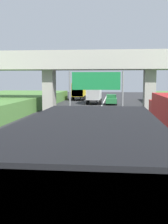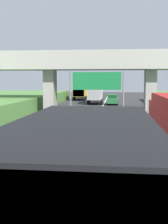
{
  "view_description": "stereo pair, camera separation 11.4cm",
  "coord_description": "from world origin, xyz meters",
  "px_view_note": "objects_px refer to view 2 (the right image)",
  "views": [
    {
      "loc": [
        1.99,
        1.92,
        4.11
      ],
      "look_at": [
        0.0,
        20.87,
        2.0
      ],
      "focal_mm": 46.75,
      "sensor_mm": 36.0,
      "label": 1
    },
    {
      "loc": [
        2.1,
        1.93,
        4.11
      ],
      "look_at": [
        0.0,
        20.87,
        2.0
      ],
      "focal_mm": 46.75,
      "sensor_mm": 36.0,
      "label": 2
    }
  ],
  "objects_px": {
    "overhead_highway_sign": "(97,84)",
    "truck_white": "(96,92)",
    "car_green": "(112,100)",
    "truck_yellow": "(81,90)",
    "truck_black": "(90,188)"
  },
  "relations": [
    {
      "from": "truck_black",
      "to": "car_green",
      "type": "height_order",
      "value": "truck_black"
    },
    {
      "from": "truck_white",
      "to": "car_green",
      "type": "relative_size",
      "value": 1.78
    },
    {
      "from": "truck_white",
      "to": "truck_black",
      "type": "xyz_separation_m",
      "value": [
        3.05,
        -44.54,
        0.0
      ]
    },
    {
      "from": "truck_black",
      "to": "car_green",
      "type": "xyz_separation_m",
      "value": [
        -0.11,
        42.72,
        -1.08
      ]
    },
    {
      "from": "truck_yellow",
      "to": "truck_black",
      "type": "xyz_separation_m",
      "value": [
        6.75,
        -53.55,
        0.0
      ]
    },
    {
      "from": "overhead_highway_sign",
      "to": "truck_white",
      "type": "xyz_separation_m",
      "value": [
        -1.47,
        18.89,
        -1.75
      ]
    },
    {
      "from": "overhead_highway_sign",
      "to": "truck_yellow",
      "type": "distance_m",
      "value": 28.43
    },
    {
      "from": "overhead_highway_sign",
      "to": "truck_white",
      "type": "bearing_deg",
      "value": 94.44
    },
    {
      "from": "overhead_highway_sign",
      "to": "car_green",
      "type": "distance_m",
      "value": 17.37
    },
    {
      "from": "truck_black",
      "to": "car_green",
      "type": "bearing_deg",
      "value": 90.14
    },
    {
      "from": "overhead_highway_sign",
      "to": "car_green",
      "type": "height_order",
      "value": "overhead_highway_sign"
    },
    {
      "from": "truck_yellow",
      "to": "truck_black",
      "type": "height_order",
      "value": "same"
    },
    {
      "from": "overhead_highway_sign",
      "to": "truck_black",
      "type": "bearing_deg",
      "value": -86.46
    },
    {
      "from": "car_green",
      "to": "truck_white",
      "type": "bearing_deg",
      "value": 148.32
    },
    {
      "from": "truck_white",
      "to": "car_green",
      "type": "distance_m",
      "value": 3.63
    }
  ]
}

